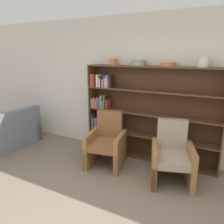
{
  "coord_description": "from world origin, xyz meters",
  "views": [
    {
      "loc": [
        1.3,
        -1.65,
        2.01
      ],
      "look_at": [
        -0.57,
        1.9,
        0.95
      ],
      "focal_mm": 35.0,
      "sensor_mm": 36.0,
      "label": 1
    }
  ],
  "objects_px": {
    "bowl_cream": "(113,61)",
    "bowl_terracotta": "(168,64)",
    "bowl_brass": "(138,62)",
    "couch": "(3,134)",
    "armchair_cushioned": "(172,157)",
    "vase_tall": "(203,62)",
    "bookshelf": "(138,114)",
    "armchair_leather": "(107,143)"
  },
  "relations": [
    {
      "from": "couch",
      "to": "bookshelf",
      "type": "bearing_deg",
      "value": -68.74
    },
    {
      "from": "bowl_terracotta",
      "to": "couch",
      "type": "height_order",
      "value": "bowl_terracotta"
    },
    {
      "from": "armchair_cushioned",
      "to": "bowl_cream",
      "type": "bearing_deg",
      "value": -41.03
    },
    {
      "from": "bowl_brass",
      "to": "couch",
      "type": "distance_m",
      "value": 3.33
    },
    {
      "from": "vase_tall",
      "to": "couch",
      "type": "height_order",
      "value": "vase_tall"
    },
    {
      "from": "couch",
      "to": "armchair_leather",
      "type": "bearing_deg",
      "value": -78.93
    },
    {
      "from": "bookshelf",
      "to": "bowl_brass",
      "type": "relative_size",
      "value": 9.74
    },
    {
      "from": "bowl_terracotta",
      "to": "armchair_cushioned",
      "type": "bearing_deg",
      "value": -62.72
    },
    {
      "from": "bookshelf",
      "to": "bowl_cream",
      "type": "height_order",
      "value": "bowl_cream"
    },
    {
      "from": "armchair_leather",
      "to": "bowl_brass",
      "type": "bearing_deg",
      "value": -133.72
    },
    {
      "from": "vase_tall",
      "to": "armchair_leather",
      "type": "xyz_separation_m",
      "value": [
        -1.48,
        -0.57,
        -1.47
      ]
    },
    {
      "from": "bookshelf",
      "to": "bowl_brass",
      "type": "bearing_deg",
      "value": -129.47
    },
    {
      "from": "bowl_brass",
      "to": "vase_tall",
      "type": "height_order",
      "value": "vase_tall"
    },
    {
      "from": "bookshelf",
      "to": "bowl_cream",
      "type": "distance_m",
      "value": 1.14
    },
    {
      "from": "bowl_brass",
      "to": "couch",
      "type": "relative_size",
      "value": 0.18
    },
    {
      "from": "bowl_cream",
      "to": "armchair_leather",
      "type": "bearing_deg",
      "value": -73.9
    },
    {
      "from": "bookshelf",
      "to": "bowl_terracotta",
      "type": "bearing_deg",
      "value": -2.41
    },
    {
      "from": "bowl_cream",
      "to": "armchair_cushioned",
      "type": "height_order",
      "value": "bowl_cream"
    },
    {
      "from": "bowl_terracotta",
      "to": "armchair_leather",
      "type": "bearing_deg",
      "value": -147.88
    },
    {
      "from": "vase_tall",
      "to": "armchair_cushioned",
      "type": "bearing_deg",
      "value": -115.29
    },
    {
      "from": "vase_tall",
      "to": "bowl_brass",
      "type": "bearing_deg",
      "value": 180.0
    },
    {
      "from": "bowl_brass",
      "to": "armchair_cushioned",
      "type": "distance_m",
      "value": 1.77
    },
    {
      "from": "bowl_terracotta",
      "to": "vase_tall",
      "type": "xyz_separation_m",
      "value": [
        0.57,
        0.0,
        0.04
      ]
    },
    {
      "from": "bowl_cream",
      "to": "couch",
      "type": "distance_m",
      "value": 2.92
    },
    {
      "from": "bowl_cream",
      "to": "armchair_cushioned",
      "type": "relative_size",
      "value": 0.18
    },
    {
      "from": "bowl_cream",
      "to": "bowl_terracotta",
      "type": "height_order",
      "value": "bowl_cream"
    },
    {
      "from": "bowl_terracotta",
      "to": "couch",
      "type": "bearing_deg",
      "value": -163.78
    },
    {
      "from": "vase_tall",
      "to": "armchair_cushioned",
      "type": "distance_m",
      "value": 1.6
    },
    {
      "from": "bowl_brass",
      "to": "bowl_terracotta",
      "type": "bearing_deg",
      "value": 0.0
    },
    {
      "from": "bowl_terracotta",
      "to": "bookshelf",
      "type": "bearing_deg",
      "value": 177.59
    },
    {
      "from": "couch",
      "to": "armchair_cushioned",
      "type": "distance_m",
      "value": 3.64
    },
    {
      "from": "bowl_brass",
      "to": "armchair_cushioned",
      "type": "xyz_separation_m",
      "value": [
        0.84,
        -0.57,
        -1.45
      ]
    },
    {
      "from": "bowl_brass",
      "to": "couch",
      "type": "height_order",
      "value": "bowl_brass"
    },
    {
      "from": "vase_tall",
      "to": "bookshelf",
      "type": "bearing_deg",
      "value": 178.83
    },
    {
      "from": "armchair_leather",
      "to": "armchair_cushioned",
      "type": "distance_m",
      "value": 1.2
    },
    {
      "from": "armchair_cushioned",
      "to": "bowl_brass",
      "type": "bearing_deg",
      "value": -52.52
    },
    {
      "from": "bowl_terracotta",
      "to": "armchair_cushioned",
      "type": "height_order",
      "value": "bowl_terracotta"
    },
    {
      "from": "armchair_cushioned",
      "to": "couch",
      "type": "bearing_deg",
      "value": -12.12
    },
    {
      "from": "bowl_cream",
      "to": "bowl_terracotta",
      "type": "relative_size",
      "value": 0.68
    },
    {
      "from": "bowl_cream",
      "to": "armchair_leather",
      "type": "xyz_separation_m",
      "value": [
        0.16,
        -0.57,
        -1.46
      ]
    },
    {
      "from": "bowl_cream",
      "to": "armchair_cushioned",
      "type": "bearing_deg",
      "value": -22.7
    },
    {
      "from": "bookshelf",
      "to": "vase_tall",
      "type": "relative_size",
      "value": 14.27
    }
  ]
}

